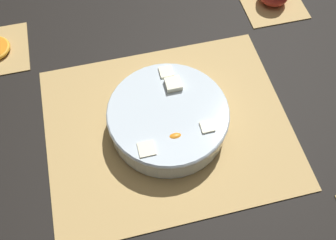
% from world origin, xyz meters
% --- Properties ---
extents(ground_plane, '(6.00, 6.00, 0.00)m').
position_xyz_m(ground_plane, '(0.00, 0.00, 0.00)').
color(ground_plane, black).
extents(bamboo_mat_center, '(0.51, 0.42, 0.01)m').
position_xyz_m(bamboo_mat_center, '(-0.00, 0.00, 0.00)').
color(bamboo_mat_center, tan).
rests_on(bamboo_mat_center, ground_plane).
extents(coaster_mat_far_right, '(0.16, 0.16, 0.01)m').
position_xyz_m(coaster_mat_far_right, '(0.35, 0.30, 0.00)').
color(coaster_mat_far_right, tan).
rests_on(coaster_mat_far_right, ground_plane).
extents(fruit_salad_bowl, '(0.25, 0.25, 0.07)m').
position_xyz_m(fruit_salad_bowl, '(0.00, -0.00, 0.04)').
color(fruit_salad_bowl, silver).
rests_on(fruit_salad_bowl, bamboo_mat_center).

